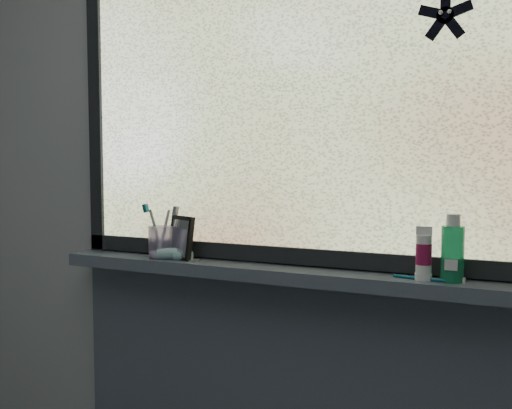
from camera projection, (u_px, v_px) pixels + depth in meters
The scene contains 12 objects.
wall_back at pixel (306, 190), 1.74m from camera, with size 3.00×0.01×2.50m, color #9EA3A8.
windowsill at pixel (296, 275), 1.69m from camera, with size 1.62×0.14×0.04m, color #47505E.
window_pane at pixel (304, 96), 1.69m from camera, with size 1.50×0.01×1.00m, color silver.
frame_bottom at pixel (302, 256), 1.73m from camera, with size 1.60×0.03×0.05m, color black.
frame_left at pixel (97, 107), 2.01m from camera, with size 0.05×0.03×1.10m, color black.
starfish_sticker at pixel (445, 15), 1.50m from camera, with size 0.15×0.02×0.15m, color black, non-canonical shape.
vanity_mirror at pixel (181, 238), 1.84m from camera, with size 0.11×0.06×0.14m, color black.
toothpaste_tube at pixel (174, 254), 1.84m from camera, with size 0.21×0.04×0.04m, color white, non-canonical shape.
toothbrush_cup at pixel (161, 242), 1.87m from camera, with size 0.08×0.08×0.10m, color #B9ABE2.
toothbrush_lying at pixel (424, 278), 1.51m from camera, with size 0.20×0.02×0.01m, color #0B5369, non-canonical shape.
mouthwash_bottle at pixel (453, 248), 1.49m from camera, with size 0.06×0.06×0.15m, color #1FA068.
cream_tube at pixel (424, 252), 1.51m from camera, with size 0.04×0.04×0.10m, color silver.
Camera 1 is at (0.59, -0.33, 1.33)m, focal length 40.00 mm.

